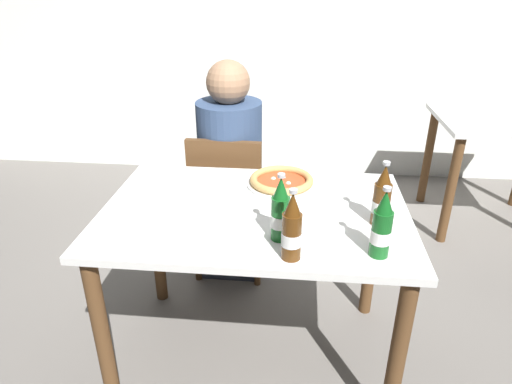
{
  "coord_description": "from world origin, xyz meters",
  "views": [
    {
      "loc": [
        0.16,
        -1.56,
        1.58
      ],
      "look_at": [
        0.0,
        0.05,
        0.8
      ],
      "focal_mm": 31.64,
      "sensor_mm": 36.0,
      "label": 1
    }
  ],
  "objects_px": {
    "pizza_margherita_near": "(281,181)",
    "diner_seated": "(231,177)",
    "dining_table_main": "(255,234)",
    "dining_table_background": "(498,142)",
    "beer_bottle_center": "(382,227)",
    "beer_bottle_extra": "(292,230)",
    "chair_behind_table": "(229,198)",
    "napkin_with_cutlery": "(163,228)",
    "beer_bottle_left": "(382,199)",
    "beer_bottle_right": "(280,212)"
  },
  "relations": [
    {
      "from": "diner_seated",
      "to": "napkin_with_cutlery",
      "type": "height_order",
      "value": "diner_seated"
    },
    {
      "from": "beer_bottle_extra",
      "to": "beer_bottle_center",
      "type": "bearing_deg",
      "value": 8.88
    },
    {
      "from": "beer_bottle_extra",
      "to": "napkin_with_cutlery",
      "type": "distance_m",
      "value": 0.5
    },
    {
      "from": "dining_table_main",
      "to": "beer_bottle_left",
      "type": "height_order",
      "value": "beer_bottle_left"
    },
    {
      "from": "dining_table_background",
      "to": "beer_bottle_center",
      "type": "height_order",
      "value": "beer_bottle_center"
    },
    {
      "from": "beer_bottle_left",
      "to": "dining_table_background",
      "type": "bearing_deg",
      "value": 55.57
    },
    {
      "from": "dining_table_main",
      "to": "chair_behind_table",
      "type": "xyz_separation_m",
      "value": [
        -0.2,
        0.61,
        -0.15
      ]
    },
    {
      "from": "pizza_margherita_near",
      "to": "chair_behind_table",
      "type": "bearing_deg",
      "value": 127.73
    },
    {
      "from": "beer_bottle_left",
      "to": "beer_bottle_extra",
      "type": "relative_size",
      "value": 1.0
    },
    {
      "from": "dining_table_background",
      "to": "pizza_margherita_near",
      "type": "xyz_separation_m",
      "value": [
        -1.36,
        -1.15,
        0.18
      ]
    },
    {
      "from": "pizza_margherita_near",
      "to": "napkin_with_cutlery",
      "type": "bearing_deg",
      "value": -134.65
    },
    {
      "from": "beer_bottle_center",
      "to": "napkin_with_cutlery",
      "type": "distance_m",
      "value": 0.76
    },
    {
      "from": "pizza_margherita_near",
      "to": "diner_seated",
      "type": "bearing_deg",
      "value": 124.1
    },
    {
      "from": "dining_table_background",
      "to": "napkin_with_cutlery",
      "type": "relative_size",
      "value": 3.9
    },
    {
      "from": "beer_bottle_left",
      "to": "beer_bottle_extra",
      "type": "distance_m",
      "value": 0.41
    },
    {
      "from": "chair_behind_table",
      "to": "beer_bottle_extra",
      "type": "relative_size",
      "value": 3.44
    },
    {
      "from": "beer_bottle_center",
      "to": "beer_bottle_extra",
      "type": "relative_size",
      "value": 1.0
    },
    {
      "from": "diner_seated",
      "to": "beer_bottle_left",
      "type": "height_order",
      "value": "diner_seated"
    },
    {
      "from": "beer_bottle_right",
      "to": "dining_table_main",
      "type": "bearing_deg",
      "value": 117.53
    },
    {
      "from": "diner_seated",
      "to": "dining_table_background",
      "type": "distance_m",
      "value": 1.81
    },
    {
      "from": "pizza_margherita_near",
      "to": "beer_bottle_extra",
      "type": "height_order",
      "value": "beer_bottle_extra"
    },
    {
      "from": "diner_seated",
      "to": "pizza_margherita_near",
      "type": "height_order",
      "value": "diner_seated"
    },
    {
      "from": "beer_bottle_center",
      "to": "pizza_margherita_near",
      "type": "bearing_deg",
      "value": 124.24
    },
    {
      "from": "napkin_with_cutlery",
      "to": "dining_table_main",
      "type": "bearing_deg",
      "value": 30.74
    },
    {
      "from": "napkin_with_cutlery",
      "to": "dining_table_background",
      "type": "bearing_deg",
      "value": 41.4
    },
    {
      "from": "dining_table_main",
      "to": "beer_bottle_extra",
      "type": "xyz_separation_m",
      "value": [
        0.15,
        -0.32,
        0.22
      ]
    },
    {
      "from": "chair_behind_table",
      "to": "dining_table_background",
      "type": "xyz_separation_m",
      "value": [
        1.66,
        0.77,
        0.11
      ]
    },
    {
      "from": "beer_bottle_extra",
      "to": "napkin_with_cutlery",
      "type": "bearing_deg",
      "value": 163.75
    },
    {
      "from": "pizza_margherita_near",
      "to": "napkin_with_cutlery",
      "type": "distance_m",
      "value": 0.58
    },
    {
      "from": "diner_seated",
      "to": "pizza_margherita_near",
      "type": "relative_size",
      "value": 4.06
    },
    {
      "from": "dining_table_main",
      "to": "pizza_margherita_near",
      "type": "xyz_separation_m",
      "value": [
        0.09,
        0.23,
        0.14
      ]
    },
    {
      "from": "diner_seated",
      "to": "beer_bottle_left",
      "type": "bearing_deg",
      "value": -47.49
    },
    {
      "from": "chair_behind_table",
      "to": "beer_bottle_right",
      "type": "xyz_separation_m",
      "value": [
        0.31,
        -0.82,
        0.37
      ]
    },
    {
      "from": "beer_bottle_right",
      "to": "napkin_with_cutlery",
      "type": "distance_m",
      "value": 0.44
    },
    {
      "from": "pizza_margherita_near",
      "to": "beer_bottle_left",
      "type": "xyz_separation_m",
      "value": [
        0.37,
        -0.3,
        0.08
      ]
    },
    {
      "from": "beer_bottle_left",
      "to": "chair_behind_table",
      "type": "bearing_deg",
      "value": 134.69
    },
    {
      "from": "dining_table_background",
      "to": "beer_bottle_extra",
      "type": "bearing_deg",
      "value": -127.58
    },
    {
      "from": "dining_table_main",
      "to": "beer_bottle_extra",
      "type": "distance_m",
      "value": 0.42
    },
    {
      "from": "dining_table_background",
      "to": "beer_bottle_extra",
      "type": "height_order",
      "value": "beer_bottle_extra"
    },
    {
      "from": "napkin_with_cutlery",
      "to": "beer_bottle_extra",
      "type": "bearing_deg",
      "value": -16.25
    },
    {
      "from": "diner_seated",
      "to": "beer_bottle_extra",
      "type": "xyz_separation_m",
      "value": [
        0.35,
        -0.98,
        0.27
      ]
    },
    {
      "from": "diner_seated",
      "to": "napkin_with_cutlery",
      "type": "distance_m",
      "value": 0.87
    },
    {
      "from": "pizza_margherita_near",
      "to": "beer_bottle_right",
      "type": "distance_m",
      "value": 0.44
    },
    {
      "from": "pizza_margherita_near",
      "to": "beer_bottle_left",
      "type": "relative_size",
      "value": 1.21
    },
    {
      "from": "beer_bottle_right",
      "to": "napkin_with_cutlery",
      "type": "xyz_separation_m",
      "value": [
        -0.42,
        0.02,
        -0.1
      ]
    },
    {
      "from": "beer_bottle_center",
      "to": "beer_bottle_left",
      "type": "bearing_deg",
      "value": 81.59
    },
    {
      "from": "beer_bottle_left",
      "to": "napkin_with_cutlery",
      "type": "relative_size",
      "value": 1.21
    },
    {
      "from": "beer_bottle_left",
      "to": "beer_bottle_right",
      "type": "distance_m",
      "value": 0.39
    },
    {
      "from": "dining_table_background",
      "to": "pizza_margherita_near",
      "type": "bearing_deg",
      "value": -139.89
    },
    {
      "from": "dining_table_main",
      "to": "pizza_margherita_near",
      "type": "bearing_deg",
      "value": 67.51
    }
  ]
}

